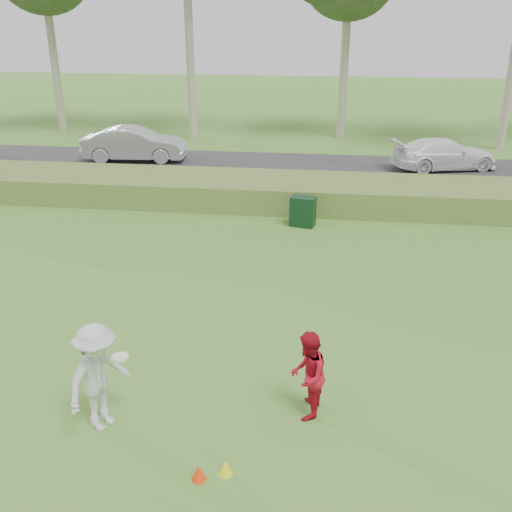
# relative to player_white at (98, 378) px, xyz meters

# --- Properties ---
(ground) EXTENTS (120.00, 120.00, 0.00)m
(ground) POSITION_rel_player_white_xyz_m (1.95, 0.44, -0.94)
(ground) COLOR #407727
(ground) RESTS_ON ground
(reed_strip) EXTENTS (80.00, 3.00, 0.90)m
(reed_strip) POSITION_rel_player_white_xyz_m (1.95, 12.44, -0.49)
(reed_strip) COLOR #516F2C
(reed_strip) RESTS_ON ground
(park_road) EXTENTS (80.00, 6.00, 0.06)m
(park_road) POSITION_rel_player_white_xyz_m (1.95, 17.44, -0.91)
(park_road) COLOR #2D2D2D
(park_road) RESTS_ON ground
(player_white) EXTENTS (1.15, 1.40, 1.88)m
(player_white) POSITION_rel_player_white_xyz_m (0.00, 0.00, 0.00)
(player_white) COLOR silver
(player_white) RESTS_ON ground
(player_red) EXTENTS (0.66, 0.81, 1.56)m
(player_red) POSITION_rel_player_white_xyz_m (3.30, 0.73, -0.16)
(player_red) COLOR #B00F23
(player_red) RESTS_ON ground
(cone_orange) EXTENTS (0.22, 0.22, 0.24)m
(cone_orange) POSITION_rel_player_white_xyz_m (1.82, -0.96, -0.82)
(cone_orange) COLOR #FF360D
(cone_orange) RESTS_ON ground
(cone_yellow) EXTENTS (0.22, 0.22, 0.24)m
(cone_yellow) POSITION_rel_player_white_xyz_m (2.19, -0.80, -0.82)
(cone_yellow) COLOR #FFF21A
(cone_yellow) RESTS_ON ground
(utility_cabinet) EXTENTS (0.86, 0.63, 0.96)m
(utility_cabinet) POSITION_rel_player_white_xyz_m (2.69, 10.19, -0.46)
(utility_cabinet) COLOR black
(utility_cabinet) RESTS_ON ground
(car_mid) EXTENTS (4.82, 2.14, 1.54)m
(car_mid) POSITION_rel_player_white_xyz_m (-5.51, 17.95, -0.11)
(car_mid) COLOR silver
(car_mid) RESTS_ON park_road
(car_right) EXTENTS (4.88, 3.11, 1.32)m
(car_right) POSITION_rel_player_white_xyz_m (8.39, 18.21, -0.22)
(car_right) COLOR white
(car_right) RESTS_ON park_road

